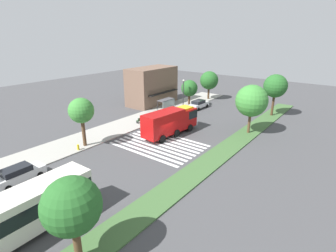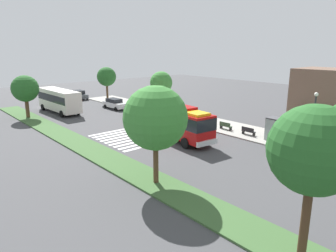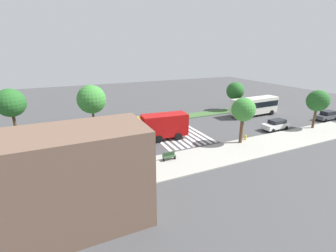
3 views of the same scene
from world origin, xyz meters
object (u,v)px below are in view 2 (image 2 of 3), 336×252
Objects in this scene: fire_truck at (178,121)px; parked_car_east at (335,159)px; bench_west_of_shelter at (226,126)px; median_tree_west at (155,118)px; parked_car_west at (79,95)px; median_tree_center at (314,151)px; sidewalk_tree_west at (161,83)px; transit_bus at (59,99)px; bus_stop_shelter at (282,127)px; fire_hydrant at (153,112)px; bench_near_shelter at (248,131)px; sidewalk_tree_far_west at (107,77)px; parked_car_mid at (115,104)px; median_tree_far_west at (25,89)px; street_lamp at (314,118)px.

parked_car_east is (14.58, 4.14, -1.24)m from fire_truck.
median_tree_west is (6.34, -15.93, 4.39)m from bench_west_of_shelter.
median_tree_center is (51.29, -13.07, 4.53)m from parked_car_west.
sidewalk_tree_west is at bearing 6.55° from parked_car_west.
parked_car_west is 13.01m from transit_bus.
fire_truck reaches higher than parked_car_east.
bus_stop_shelter is (41.18, 2.89, 1.00)m from parked_car_west.
fire_truck is 2.06× the size of parked_car_east.
sidewalk_tree_west is at bearing 19.92° from fire_hydrant.
median_tree_center is (14.11, -15.93, 4.83)m from bench_near_shelter.
transit_bus is 11.02m from sidewalk_tree_far_west.
fire_truck is 20.36m from parked_car_mid.
sidewalk_tree_west is (-25.12, 2.20, 4.01)m from parked_car_east.
parked_car_east is 40.81m from sidewalk_tree_far_west.
median_tree_far_west is 18.28m from fire_hydrant.
parked_car_west is 21.19m from fire_hydrant.
sidewalk_tree_far_west is 15.78m from median_tree_far_west.
fire_truck is at bearing 22.07° from median_tree_far_west.
street_lamp is 23.82m from fire_hydrant.
parked_car_mid is 10.40m from sidewalk_tree_west.
parked_car_mid is at bearing 0.95° from parked_car_west.
bench_west_of_shelter is 2.29× the size of fire_hydrant.
parked_car_west is 17.41m from median_tree_far_west.
transit_bus is at bearing -165.11° from fire_truck.
street_lamp is 37.71m from sidewalk_tree_far_west.
sidewalk_tree_far_west is at bearing 104.54° from median_tree_far_west.
transit_bus reaches higher than fire_hydrant.
fire_hydrant is (-1.38, -0.50, -4.37)m from sidewalk_tree_west.
bench_west_of_shelter is at bearing 169.98° from parked_car_east.
parked_car_mid is at bearing -174.10° from bus_stop_shelter.
sidewalk_tree_far_west is 36.54m from median_tree_west.
bus_stop_shelter is 4.09m from street_lamp.
fire_truck is 26.88m from sidewalk_tree_far_west.
median_tree_far_west reaches higher than parked_car_west.
bench_near_shelter is at bearing 64.56° from fire_truck.
bench_west_of_shelter is 17.70m from median_tree_west.
bench_near_shelter is 30.42m from sidewalk_tree_far_west.
median_tree_west reaches higher than fire_hydrant.
fire_truck is 1.34× the size of median_tree_center.
sidewalk_tree_far_west is (-25.99, 6.34, 2.62)m from fire_truck.
sidewalk_tree_far_west is 15.45m from sidewalk_tree_west.
median_tree_far_west is (-11.48, -15.27, -0.66)m from sidewalk_tree_west.
median_tree_west reaches higher than bench_near_shelter.
parked_car_west is at bearing -178.23° from parked_car_east.
median_tree_west is at bearing -17.02° from parked_car_west.
bench_west_of_shelter is at bearing 174.40° from street_lamp.
bus_stop_shelter is (28.04, 2.90, 1.01)m from parked_car_mid.
transit_bus is (-37.48, -8.06, 1.26)m from parked_car_east.
median_tree_west reaches higher than bus_stop_shelter.
parked_car_west is 2.70× the size of bench_west_of_shelter.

